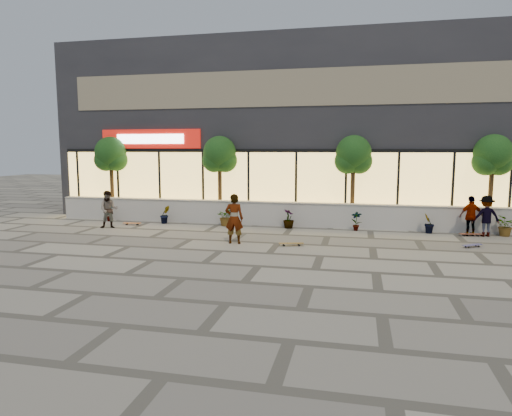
% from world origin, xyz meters
% --- Properties ---
extents(ground, '(80.00, 80.00, 0.00)m').
position_xyz_m(ground, '(0.00, 0.00, 0.00)').
color(ground, '#9B9787').
rests_on(ground, ground).
extents(planter_wall, '(22.00, 0.42, 1.04)m').
position_xyz_m(planter_wall, '(0.00, 7.00, 0.52)').
color(planter_wall, beige).
rests_on(planter_wall, ground).
extents(retail_building, '(24.00, 9.17, 8.50)m').
position_xyz_m(retail_building, '(-0.00, 12.49, 4.25)').
color(retail_building, '#27272C').
rests_on(retail_building, ground).
extents(shrub_a, '(0.43, 0.29, 0.81)m').
position_xyz_m(shrub_a, '(-8.50, 6.45, 0.41)').
color(shrub_a, '#133E16').
rests_on(shrub_a, ground).
extents(shrub_b, '(0.57, 0.57, 0.81)m').
position_xyz_m(shrub_b, '(-5.70, 6.45, 0.41)').
color(shrub_b, '#133E16').
rests_on(shrub_b, ground).
extents(shrub_c, '(0.68, 0.77, 0.81)m').
position_xyz_m(shrub_c, '(-2.90, 6.45, 0.41)').
color(shrub_c, '#133E16').
rests_on(shrub_c, ground).
extents(shrub_d, '(0.64, 0.64, 0.81)m').
position_xyz_m(shrub_d, '(-0.10, 6.45, 0.41)').
color(shrub_d, '#133E16').
rests_on(shrub_d, ground).
extents(shrub_e, '(0.46, 0.35, 0.81)m').
position_xyz_m(shrub_e, '(2.70, 6.45, 0.41)').
color(shrub_e, '#133E16').
rests_on(shrub_e, ground).
extents(shrub_f, '(0.55, 0.57, 0.81)m').
position_xyz_m(shrub_f, '(5.50, 6.45, 0.41)').
color(shrub_f, '#133E16').
rests_on(shrub_f, ground).
extents(shrub_g, '(0.77, 0.84, 0.81)m').
position_xyz_m(shrub_g, '(8.30, 6.45, 0.41)').
color(shrub_g, '#133E16').
rests_on(shrub_g, ground).
extents(tree_west, '(1.60, 1.50, 3.92)m').
position_xyz_m(tree_west, '(-9.00, 7.70, 2.99)').
color(tree_west, '#422B17').
rests_on(tree_west, ground).
extents(tree_midwest, '(1.60, 1.50, 3.92)m').
position_xyz_m(tree_midwest, '(-3.50, 7.70, 2.99)').
color(tree_midwest, '#422B17').
rests_on(tree_midwest, ground).
extents(tree_mideast, '(1.60, 1.50, 3.92)m').
position_xyz_m(tree_mideast, '(2.50, 7.70, 2.99)').
color(tree_mideast, '#422B17').
rests_on(tree_mideast, ground).
extents(tree_east, '(1.60, 1.50, 3.92)m').
position_xyz_m(tree_east, '(8.00, 7.70, 2.99)').
color(tree_east, '#422B17').
rests_on(tree_east, ground).
extents(skater_center, '(0.69, 0.49, 1.77)m').
position_xyz_m(skater_center, '(-1.51, 2.91, 0.89)').
color(skater_center, silver).
rests_on(skater_center, ground).
extents(skater_left, '(0.94, 0.84, 1.58)m').
position_xyz_m(skater_left, '(-7.50, 4.79, 0.79)').
color(skater_left, '#897A58').
rests_on(skater_left, ground).
extents(skater_right_near, '(0.98, 0.62, 1.55)m').
position_xyz_m(skater_right_near, '(7.00, 6.30, 0.77)').
color(skater_right_near, white).
rests_on(skater_right_near, ground).
extents(skater_right_far, '(1.09, 0.73, 1.57)m').
position_xyz_m(skater_right_far, '(7.53, 6.30, 0.78)').
color(skater_right_far, maroon).
rests_on(skater_right_far, ground).
extents(skateboard_center, '(0.88, 0.44, 0.10)m').
position_xyz_m(skateboard_center, '(0.53, 2.94, 0.09)').
color(skateboard_center, brown).
rests_on(skateboard_center, ground).
extents(skateboard_left, '(0.80, 0.28, 0.09)m').
position_xyz_m(skateboard_left, '(-6.95, 5.72, 0.08)').
color(skateboard_left, orange).
rests_on(skateboard_left, ground).
extents(skateboard_right_near, '(0.85, 0.34, 0.10)m').
position_xyz_m(skateboard_right_near, '(7.00, 6.20, 0.08)').
color(skateboard_right_near, brown).
rests_on(skateboard_right_near, ground).
extents(skateboard_right_far, '(0.73, 0.59, 0.09)m').
position_xyz_m(skateboard_right_far, '(6.58, 4.06, 0.08)').
color(skateboard_right_far, '#434279').
rests_on(skateboard_right_far, ground).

